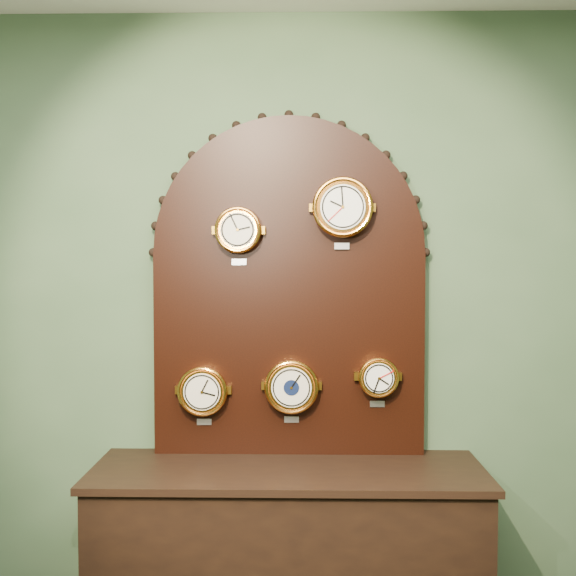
{
  "coord_description": "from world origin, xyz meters",
  "views": [
    {
      "loc": [
        0.05,
        -0.5,
        1.7
      ],
      "look_at": [
        0.0,
        2.25,
        1.58
      ],
      "focal_mm": 41.41,
      "sensor_mm": 36.0,
      "label": 1
    }
  ],
  "objects_px": {
    "shop_counter": "(288,569)",
    "arabic_clock": "(342,208)",
    "display_board": "(289,276)",
    "barometer": "(291,386)",
    "roman_clock": "(238,230)",
    "hygrometer": "(203,391)",
    "tide_clock": "(378,377)"
  },
  "relations": [
    {
      "from": "shop_counter",
      "to": "arabic_clock",
      "type": "relative_size",
      "value": 5.15
    },
    {
      "from": "display_board",
      "to": "arabic_clock",
      "type": "distance_m",
      "value": 0.38
    },
    {
      "from": "shop_counter",
      "to": "barometer",
      "type": "height_order",
      "value": "barometer"
    },
    {
      "from": "roman_clock",
      "to": "arabic_clock",
      "type": "height_order",
      "value": "arabic_clock"
    },
    {
      "from": "roman_clock",
      "to": "barometer",
      "type": "distance_m",
      "value": 0.72
    },
    {
      "from": "arabic_clock",
      "to": "hygrometer",
      "type": "relative_size",
      "value": 1.15
    },
    {
      "from": "display_board",
      "to": "tide_clock",
      "type": "xyz_separation_m",
      "value": [
        0.39,
        -0.07,
        -0.44
      ]
    },
    {
      "from": "shop_counter",
      "to": "arabic_clock",
      "type": "xyz_separation_m",
      "value": [
        0.23,
        0.15,
        1.52
      ]
    },
    {
      "from": "display_board",
      "to": "hygrometer",
      "type": "distance_m",
      "value": 0.63
    },
    {
      "from": "roman_clock",
      "to": "hygrometer",
      "type": "relative_size",
      "value": 0.94
    },
    {
      "from": "roman_clock",
      "to": "arabic_clock",
      "type": "xyz_separation_m",
      "value": [
        0.45,
        -0.0,
        0.1
      ]
    },
    {
      "from": "shop_counter",
      "to": "display_board",
      "type": "distance_m",
      "value": 1.25
    },
    {
      "from": "shop_counter",
      "to": "hygrometer",
      "type": "xyz_separation_m",
      "value": [
        -0.38,
        0.15,
        0.72
      ]
    },
    {
      "from": "roman_clock",
      "to": "tide_clock",
      "type": "bearing_deg",
      "value": 0.07
    },
    {
      "from": "barometer",
      "to": "tide_clock",
      "type": "relative_size",
      "value": 1.26
    },
    {
      "from": "barometer",
      "to": "arabic_clock",
      "type": "bearing_deg",
      "value": -0.12
    },
    {
      "from": "roman_clock",
      "to": "hygrometer",
      "type": "xyz_separation_m",
      "value": [
        -0.16,
        -0.0,
        -0.7
      ]
    },
    {
      "from": "roman_clock",
      "to": "barometer",
      "type": "bearing_deg",
      "value": -0.26
    },
    {
      "from": "shop_counter",
      "to": "display_board",
      "type": "bearing_deg",
      "value": 90.0
    },
    {
      "from": "arabic_clock",
      "to": "tide_clock",
      "type": "distance_m",
      "value": 0.75
    },
    {
      "from": "display_board",
      "to": "tide_clock",
      "type": "distance_m",
      "value": 0.59
    },
    {
      "from": "roman_clock",
      "to": "shop_counter",
      "type": "bearing_deg",
      "value": -35.15
    },
    {
      "from": "display_board",
      "to": "arabic_clock",
      "type": "bearing_deg",
      "value": -16.14
    },
    {
      "from": "display_board",
      "to": "shop_counter",
      "type": "bearing_deg",
      "value": -90.0
    },
    {
      "from": "display_board",
      "to": "hygrometer",
      "type": "height_order",
      "value": "display_board"
    },
    {
      "from": "display_board",
      "to": "barometer",
      "type": "xyz_separation_m",
      "value": [
        0.01,
        -0.07,
        -0.48
      ]
    },
    {
      "from": "arabic_clock",
      "to": "roman_clock",
      "type": "bearing_deg",
      "value": 179.81
    },
    {
      "from": "display_board",
      "to": "roman_clock",
      "type": "distance_m",
      "value": 0.3
    },
    {
      "from": "shop_counter",
      "to": "tide_clock",
      "type": "height_order",
      "value": "tide_clock"
    },
    {
      "from": "barometer",
      "to": "tide_clock",
      "type": "distance_m",
      "value": 0.38
    },
    {
      "from": "tide_clock",
      "to": "barometer",
      "type": "bearing_deg",
      "value": -179.73
    },
    {
      "from": "display_board",
      "to": "roman_clock",
      "type": "relative_size",
      "value": 6.06
    }
  ]
}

